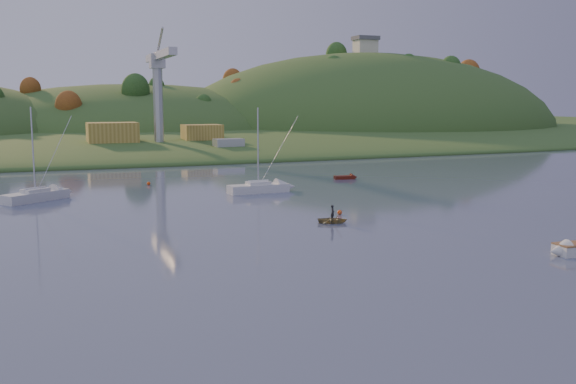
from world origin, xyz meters
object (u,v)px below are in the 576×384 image
object	(u,v)px
red_tender	(349,177)
canoe	(333,220)
sailboat_near	(35,195)
sailboat_far	(258,187)

from	to	relation	value
red_tender	canoe	bearing A→B (deg)	-111.43
sailboat_near	canoe	distance (m)	37.94
sailboat_near	red_tender	distance (m)	46.00
sailboat_near	red_tender	world-z (taller)	sailboat_near
sailboat_near	canoe	xyz separation A→B (m)	(27.59, -26.04, -0.43)
sailboat_far	canoe	bearing A→B (deg)	-93.89
sailboat_far	red_tender	size ratio (longest dim) A/B	2.92
canoe	red_tender	distance (m)	36.71
sailboat_far	canoe	world-z (taller)	sailboat_far
canoe	red_tender	world-z (taller)	red_tender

